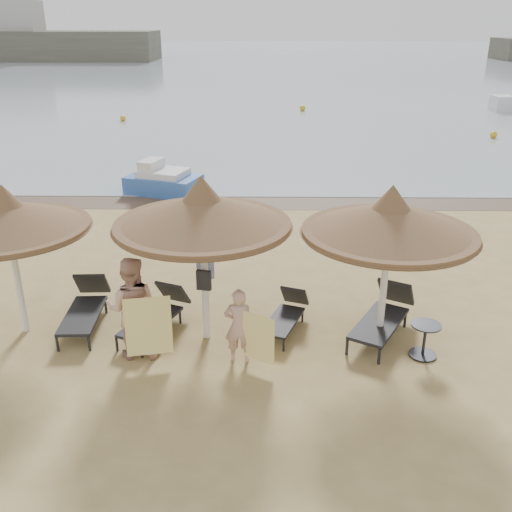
{
  "coord_description": "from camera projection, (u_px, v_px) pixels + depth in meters",
  "views": [
    {
      "loc": [
        0.85,
        -9.08,
        5.79
      ],
      "look_at": [
        0.69,
        1.2,
        1.48
      ],
      "focal_mm": 40.0,
      "sensor_mm": 36.0,
      "label": 1
    }
  ],
  "objects": [
    {
      "name": "towel_left",
      "position": [
        148.0,
        327.0,
        9.98
      ],
      "size": [
        0.8,
        0.18,
        1.14
      ],
      "rotation": [
        0.0,
        0.0,
        0.2
      ],
      "color": "yellow",
      "rests_on": "ground"
    },
    {
      "name": "sea",
      "position": [
        260.0,
        59.0,
        84.38
      ],
      "size": [
        200.0,
        140.0,
        0.03
      ],
      "primitive_type": "cube",
      "color": "#8192A0",
      "rests_on": "ground"
    },
    {
      "name": "bag_patterned",
      "position": [
        205.0,
        268.0,
        10.82
      ],
      "size": [
        0.35,
        0.14,
        0.43
      ],
      "rotation": [
        0.0,
        0.0,
        0.09
      ],
      "color": "white",
      "rests_on": "ground"
    },
    {
      "name": "person_right",
      "position": [
        239.0,
        320.0,
        10.09
      ],
      "size": [
        0.8,
        0.55,
        1.67
      ],
      "primitive_type": "imported",
      "rotation": [
        0.0,
        0.0,
        3.08
      ],
      "color": "tan",
      "rests_on": "ground"
    },
    {
      "name": "lounger_near_right",
      "position": [
        286.0,
        313.0,
        11.4
      ],
      "size": [
        1.05,
        1.67,
        0.71
      ],
      "rotation": [
        0.0,
        0.0,
        -0.36
      ],
      "color": "#232428",
      "rests_on": "ground"
    },
    {
      "name": "lounger_far_right",
      "position": [
        384.0,
        314.0,
        11.18
      ],
      "size": [
        1.61,
        2.12,
        0.92
      ],
      "rotation": [
        0.0,
        0.0,
        -0.52
      ],
      "color": "#232428",
      "rests_on": "ground"
    },
    {
      "name": "ground",
      "position": [
        218.0,
        354.0,
        10.63
      ],
      "size": [
        160.0,
        160.0,
        0.0
      ],
      "primitive_type": "plane",
      "color": "tan",
      "rests_on": "ground"
    },
    {
      "name": "lounger_near_left",
      "position": [
        157.0,
        313.0,
        11.31
      ],
      "size": [
        1.26,
        1.93,
        0.83
      ],
      "rotation": [
        0.0,
        0.0,
        -0.39
      ],
      "color": "#232428",
      "rests_on": "ground"
    },
    {
      "name": "bag_dark",
      "position": [
        204.0,
        280.0,
        10.54
      ],
      "size": [
        0.28,
        0.15,
        0.38
      ],
      "rotation": [
        0.0,
        0.0,
        -0.21
      ],
      "color": "black",
      "rests_on": "ground"
    },
    {
      "name": "person_left",
      "position": [
        131.0,
        300.0,
        10.18
      ],
      "size": [
        1.06,
        0.7,
        2.26
      ],
      "primitive_type": "imported",
      "rotation": [
        0.0,
        0.0,
        3.17
      ],
      "color": "tan",
      "rests_on": "ground"
    },
    {
      "name": "side_table",
      "position": [
        424.0,
        341.0,
        10.45
      ],
      "size": [
        0.54,
        0.54,
        0.66
      ],
      "rotation": [
        0.0,
        0.0,
        0.08
      ],
      "color": "#232428",
      "rests_on": "ground"
    },
    {
      "name": "pedal_boat",
      "position": [
        163.0,
        181.0,
        20.19
      ],
      "size": [
        2.84,
        2.19,
        1.16
      ],
      "rotation": [
        0.0,
        0.0,
        -0.32
      ],
      "color": "#3360B4",
      "rests_on": "ground"
    },
    {
      "name": "palapa_right",
      "position": [
        390.0,
        220.0,
        10.04
      ],
      "size": [
        3.16,
        3.16,
        3.14
      ],
      "rotation": [
        0.0,
        0.0,
        0.35
      ],
      "color": "white",
      "rests_on": "ground"
    },
    {
      "name": "palapa_center",
      "position": [
        202.0,
        211.0,
        10.19
      ],
      "size": [
        3.27,
        3.27,
        3.25
      ],
      "rotation": [
        0.0,
        0.0,
        0.17
      ],
      "color": "white",
      "rests_on": "ground"
    },
    {
      "name": "buoy_right",
      "position": [
        493.0,
        135.0,
        29.41
      ],
      "size": [
        0.37,
        0.37,
        0.37
      ],
      "primitive_type": "sphere",
      "color": "gold",
      "rests_on": "ground"
    },
    {
      "name": "towel_right",
      "position": [
        258.0,
        338.0,
        9.94
      ],
      "size": [
        0.57,
        0.35,
        0.91
      ],
      "rotation": [
        0.0,
        0.0,
        -0.54
      ],
      "color": "yellow",
      "rests_on": "ground"
    },
    {
      "name": "wet_sand_strip",
      "position": [
        239.0,
        202.0,
        19.29
      ],
      "size": [
        200.0,
        1.6,
        0.01
      ],
      "primitive_type": "cube",
      "color": "brown",
      "rests_on": "ground"
    },
    {
      "name": "buoy_mid",
      "position": [
        303.0,
        108.0,
        38.01
      ],
      "size": [
        0.39,
        0.39,
        0.39
      ],
      "primitive_type": "sphere",
      "color": "gold",
      "rests_on": "ground"
    },
    {
      "name": "lounger_far_left",
      "position": [
        86.0,
        306.0,
        11.54
      ],
      "size": [
        0.75,
        2.0,
        0.88
      ],
      "rotation": [
        0.0,
        0.0,
        0.05
      ],
      "color": "#232428",
      "rests_on": "ground"
    },
    {
      "name": "palapa_left",
      "position": [
        6.0,
        217.0,
        10.49
      ],
      "size": [
        3.04,
        3.04,
        3.02
      ],
      "rotation": [
        0.0,
        0.0,
        0.43
      ],
      "color": "white",
      "rests_on": "ground"
    },
    {
      "name": "buoy_left",
      "position": [
        123.0,
        118.0,
        34.24
      ],
      "size": [
        0.35,
        0.35,
        0.35
      ],
      "primitive_type": "sphere",
      "color": "gold",
      "rests_on": "ground"
    },
    {
      "name": "far_shore",
      "position": [
        85.0,
        39.0,
        81.61
      ],
      "size": [
        150.0,
        54.8,
        12.0
      ],
      "color": "#5E5A48",
      "rests_on": "ground"
    }
  ]
}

